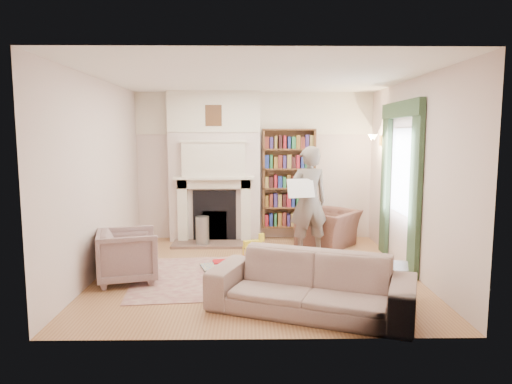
{
  "coord_description": "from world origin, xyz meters",
  "views": [
    {
      "loc": [
        -0.1,
        -6.52,
        1.99
      ],
      "look_at": [
        0.0,
        0.25,
        1.15
      ],
      "focal_mm": 32.0,
      "sensor_mm": 36.0,
      "label": 1
    }
  ],
  "objects_px": {
    "armchair_left": "(128,255)",
    "man_reading": "(308,201)",
    "paraffin_heater": "(202,232)",
    "sofa": "(310,284)",
    "armchair_reading": "(329,229)",
    "coffee_table": "(377,282)",
    "bookcase": "(289,179)",
    "rocking_horse": "(252,246)"
  },
  "relations": [
    {
      "from": "sofa",
      "to": "rocking_horse",
      "type": "xyz_separation_m",
      "value": [
        -0.64,
        2.28,
        -0.13
      ]
    },
    {
      "from": "armchair_reading",
      "to": "sofa",
      "type": "bearing_deg",
      "value": 24.76
    },
    {
      "from": "sofa",
      "to": "coffee_table",
      "type": "bearing_deg",
      "value": 45.03
    },
    {
      "from": "armchair_left",
      "to": "paraffin_heater",
      "type": "relative_size",
      "value": 1.44
    },
    {
      "from": "armchair_left",
      "to": "paraffin_heater",
      "type": "distance_m",
      "value": 2.11
    },
    {
      "from": "man_reading",
      "to": "rocking_horse",
      "type": "height_order",
      "value": "man_reading"
    },
    {
      "from": "bookcase",
      "to": "armchair_reading",
      "type": "bearing_deg",
      "value": -42.35
    },
    {
      "from": "bookcase",
      "to": "coffee_table",
      "type": "bearing_deg",
      "value": -76.24
    },
    {
      "from": "armchair_reading",
      "to": "coffee_table",
      "type": "relative_size",
      "value": 1.44
    },
    {
      "from": "armchair_reading",
      "to": "coffee_table",
      "type": "bearing_deg",
      "value": 41.12
    },
    {
      "from": "rocking_horse",
      "to": "bookcase",
      "type": "bearing_deg",
      "value": 45.1
    },
    {
      "from": "armchair_left",
      "to": "coffee_table",
      "type": "bearing_deg",
      "value": -119.03
    },
    {
      "from": "armchair_reading",
      "to": "coffee_table",
      "type": "xyz_separation_m",
      "value": [
        0.13,
        -2.68,
        -0.1
      ]
    },
    {
      "from": "bookcase",
      "to": "rocking_horse",
      "type": "bearing_deg",
      "value": -116.53
    },
    {
      "from": "bookcase",
      "to": "man_reading",
      "type": "bearing_deg",
      "value": -79.55
    },
    {
      "from": "armchair_left",
      "to": "paraffin_heater",
      "type": "xyz_separation_m",
      "value": [
        0.82,
        1.94,
        -0.08
      ]
    },
    {
      "from": "armchair_left",
      "to": "sofa",
      "type": "xyz_separation_m",
      "value": [
        2.35,
        -1.15,
        -0.03
      ]
    },
    {
      "from": "paraffin_heater",
      "to": "sofa",
      "type": "bearing_deg",
      "value": -63.67
    },
    {
      "from": "paraffin_heater",
      "to": "rocking_horse",
      "type": "distance_m",
      "value": 1.21
    },
    {
      "from": "sofa",
      "to": "armchair_reading",
      "type": "bearing_deg",
      "value": 97.51
    },
    {
      "from": "armchair_left",
      "to": "coffee_table",
      "type": "height_order",
      "value": "armchair_left"
    },
    {
      "from": "sofa",
      "to": "man_reading",
      "type": "bearing_deg",
      "value": 104.38
    },
    {
      "from": "man_reading",
      "to": "paraffin_heater",
      "type": "distance_m",
      "value": 2.03
    },
    {
      "from": "sofa",
      "to": "coffee_table",
      "type": "relative_size",
      "value": 3.23
    },
    {
      "from": "bookcase",
      "to": "coffee_table",
      "type": "distance_m",
      "value": 3.52
    },
    {
      "from": "bookcase",
      "to": "armchair_reading",
      "type": "relative_size",
      "value": 1.84
    },
    {
      "from": "bookcase",
      "to": "man_reading",
      "type": "xyz_separation_m",
      "value": [
        0.22,
        -1.21,
        -0.27
      ]
    },
    {
      "from": "man_reading",
      "to": "paraffin_heater",
      "type": "relative_size",
      "value": 3.31
    },
    {
      "from": "bookcase",
      "to": "paraffin_heater",
      "type": "bearing_deg",
      "value": -159.77
    },
    {
      "from": "coffee_table",
      "to": "armchair_left",
      "type": "bearing_deg",
      "value": -175.38
    },
    {
      "from": "sofa",
      "to": "paraffin_heater",
      "type": "xyz_separation_m",
      "value": [
        -1.53,
        3.09,
        -0.06
      ]
    },
    {
      "from": "sofa",
      "to": "bookcase",
      "type": "bearing_deg",
      "value": 110.05
    },
    {
      "from": "bookcase",
      "to": "man_reading",
      "type": "height_order",
      "value": "bookcase"
    },
    {
      "from": "armchair_left",
      "to": "man_reading",
      "type": "relative_size",
      "value": 0.43
    },
    {
      "from": "rocking_horse",
      "to": "paraffin_heater",
      "type": "bearing_deg",
      "value": 119.27
    },
    {
      "from": "sofa",
      "to": "man_reading",
      "type": "height_order",
      "value": "man_reading"
    },
    {
      "from": "bookcase",
      "to": "rocking_horse",
      "type": "relative_size",
      "value": 4.06
    },
    {
      "from": "coffee_table",
      "to": "bookcase",
      "type": "bearing_deg",
      "value": 121.67
    },
    {
      "from": "coffee_table",
      "to": "paraffin_heater",
      "type": "height_order",
      "value": "paraffin_heater"
    },
    {
      "from": "bookcase",
      "to": "paraffin_heater",
      "type": "height_order",
      "value": "bookcase"
    },
    {
      "from": "coffee_table",
      "to": "paraffin_heater",
      "type": "xyz_separation_m",
      "value": [
        -2.4,
        2.71,
        0.05
      ]
    },
    {
      "from": "armchair_reading",
      "to": "armchair_left",
      "type": "bearing_deg",
      "value": -19.88
    }
  ]
}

